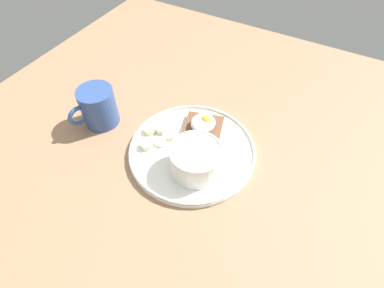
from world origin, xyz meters
TOP-DOWN VIEW (x-y plane):
  - ground_plane at (0.00, 0.00)cm, footprint 120.00×120.00cm
  - plate at (0.00, 0.00)cm, footprint 28.92×28.92cm
  - oatmeal_bowl at (4.16, 3.20)cm, footprint 11.25×11.25cm
  - toast_slice at (-6.30, -0.53)cm, footprint 11.06×11.06cm
  - poached_egg at (-6.36, -0.49)cm, footprint 6.16×5.75cm
  - banana_slice_front at (1.95, -7.24)cm, footprint 3.79×3.75cm
  - banana_slice_left at (-1.23, -6.64)cm, footprint 5.10×5.11cm
  - banana_slice_back at (0.17, -11.53)cm, footprint 3.22×3.29cm
  - banana_slice_right at (4.28, -9.52)cm, footprint 3.43×3.48cm
  - banana_slice_inner at (-1.59, -9.25)cm, footprint 3.67×3.62cm
  - coffee_mug at (2.12, -24.68)cm, footprint 11.93×8.52cm

SIDE VIEW (x-z plane):
  - ground_plane at x=0.00cm, z-range 0.00..2.00cm
  - plate at x=0.00cm, z-range 2.00..3.60cm
  - banana_slice_front at x=1.95cm, z-range 2.88..4.23cm
  - banana_slice_left at x=-1.23cm, z-range 2.82..4.45cm
  - banana_slice_inner at x=-1.59cm, z-range 2.96..4.31cm
  - banana_slice_back at x=0.17cm, z-range 2.96..4.34cm
  - banana_slice_right at x=4.28cm, z-range 2.97..4.46cm
  - toast_slice at x=-6.30cm, z-range 3.09..4.64cm
  - poached_egg at x=-6.36cm, z-range 4.27..7.55cm
  - oatmeal_bowl at x=4.16cm, z-range 3.04..9.39cm
  - coffee_mug at x=2.12cm, z-range 2.12..11.73cm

